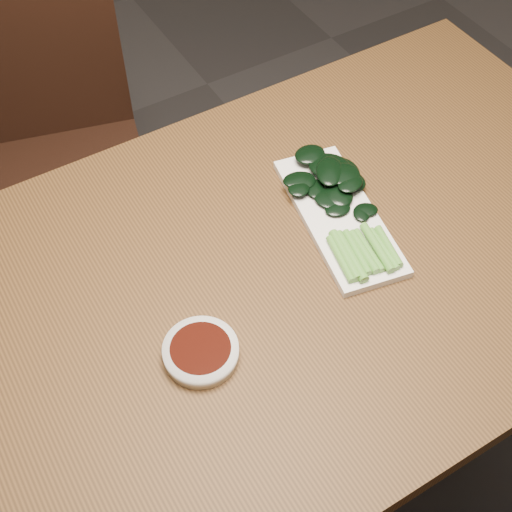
# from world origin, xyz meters

# --- Properties ---
(ground) EXTENTS (6.00, 6.00, 0.00)m
(ground) POSITION_xyz_m (0.00, 0.00, 0.00)
(ground) COLOR #2C2929
(ground) RESTS_ON ground
(table) EXTENTS (1.40, 0.80, 0.75)m
(table) POSITION_xyz_m (0.00, 0.00, 0.68)
(table) COLOR #4D3016
(table) RESTS_ON ground
(chair_far) EXTENTS (0.57, 0.57, 0.89)m
(chair_far) POSITION_xyz_m (-0.18, 0.73, 0.49)
(chair_far) COLOR black
(chair_far) RESTS_ON ground
(sauce_bowl) EXTENTS (0.11, 0.11, 0.02)m
(sauce_bowl) POSITION_xyz_m (-0.18, -0.08, 0.76)
(sauce_bowl) COLOR white
(sauce_bowl) RESTS_ON table
(serving_plate) EXTENTS (0.18, 0.33, 0.01)m
(serving_plate) POSITION_xyz_m (0.15, 0.04, 0.76)
(serving_plate) COLOR white
(serving_plate) RESTS_ON table
(gai_lan) EXTENTS (0.17, 0.31, 0.03)m
(gai_lan) POSITION_xyz_m (0.17, 0.06, 0.77)
(gai_lan) COLOR #5A9F36
(gai_lan) RESTS_ON serving_plate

